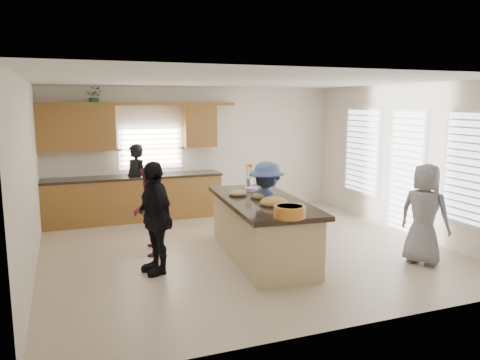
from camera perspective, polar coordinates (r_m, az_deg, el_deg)
name	(u,v)px	position (r m, az deg, el deg)	size (l,w,h in m)	color
floor	(244,249)	(8.00, 0.52, -8.47)	(6.50, 6.50, 0.00)	#BEAB8D
room_shell	(244,137)	(7.63, 0.54, 5.24)	(6.52, 6.02, 2.81)	silver
back_cabinetry	(131,177)	(10.03, -13.10, 0.31)	(4.08, 0.66, 2.46)	olive
right_wall_glazing	(408,163)	(9.25, 19.78, 1.94)	(0.06, 4.00, 2.25)	white
island	(262,230)	(7.50, 2.71, -6.09)	(1.38, 2.79, 0.95)	tan
platter_front	(274,203)	(7.00, 4.17, -2.81)	(0.47, 0.47, 0.19)	black
platter_mid	(262,196)	(7.47, 2.75, -2.02)	(0.38, 0.38, 0.15)	black
platter_back	(238,194)	(7.68, -0.22, -1.70)	(0.31, 0.31, 0.13)	black
salad_bowl	(290,211)	(6.24, 6.07, -3.79)	(0.42, 0.42, 0.16)	orange
clear_cup	(301,206)	(6.71, 7.42, -3.20)	(0.08, 0.08, 0.10)	white
plate_stack	(252,189)	(8.09, 1.44, -1.13)	(0.22, 0.22, 0.05)	#B78BCA
flower_vase	(249,174)	(8.47, 1.11, 0.73)	(0.14, 0.14, 0.41)	silver
potted_plant	(95,96)	(9.93, -17.30, 9.72)	(0.33, 0.28, 0.36)	#2F6E2C
woman_left_back	(136,183)	(9.92, -12.55, -0.35)	(0.59, 0.39, 1.62)	black
woman_left_mid	(150,210)	(7.74, -10.91, -3.64)	(0.71, 0.55, 1.46)	maroon
woman_left_front	(155,217)	(6.86, -10.36, -4.52)	(0.96, 0.40, 1.64)	black
woman_right_back	(267,209)	(7.54, 3.25, -3.56)	(0.99, 0.57, 1.53)	#364977
woman_right_front	(424,214)	(7.67, 21.57, -3.89)	(0.76, 0.50, 1.56)	slate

